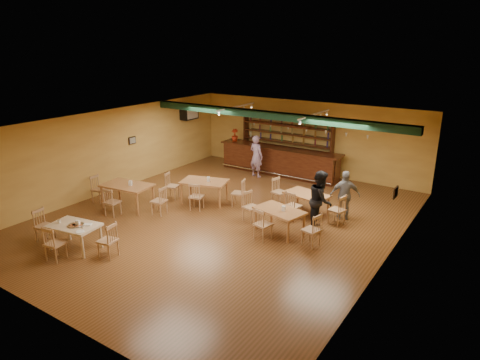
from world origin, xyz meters
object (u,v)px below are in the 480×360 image
Objects in this scene: bar_counter at (279,161)px; patron_right_a at (321,200)px; dining_table_a at (205,191)px; dining_table_d at (279,221)px; dining_table_c at (128,196)px; near_table at (75,237)px; dining_table_b at (306,204)px; patron_bar at (256,156)px.

patron_right_a is at bearing -48.91° from bar_counter.
bar_counter is 3.01× the size of patron_right_a.
dining_table_d is at bearing -29.46° from dining_table_a.
dining_table_c is 6.31m from patron_right_a.
dining_table_c is at bearing -150.95° from dining_table_a.
patron_right_a is (4.89, 4.83, 0.54)m from near_table.
dining_table_b is at bearing -49.91° from bar_counter.
bar_counter reaches higher than dining_table_b.
near_table is 0.76× the size of patron_bar.
patron_right_a reaches higher than near_table.
patron_right_a reaches higher than bar_counter.
patron_right_a is (4.23, -3.33, 0.03)m from patron_bar.
near_table is at bearing -114.04° from dining_table_b.
patron_right_a reaches higher than dining_table_b.
dining_table_a is 1.19× the size of near_table.
dining_table_d is (5.12, 1.07, -0.05)m from dining_table_c.
patron_right_a is (5.97, 1.99, 0.48)m from dining_table_c.
dining_table_a is 4.21m from patron_right_a.
dining_table_b is 0.80× the size of patron_bar.
dining_table_c is 1.25× the size of near_table.
dining_table_d is 0.80× the size of patron_right_a.
patron_bar is (-0.06, 3.49, 0.47)m from dining_table_a.
dining_table_a is at bearing 71.35° from patron_right_a.
dining_table_c is 1.15× the size of dining_table_d.
dining_table_a is at bearing -152.23° from dining_table_b.
near_table is at bearing -115.21° from dining_table_a.
dining_table_c is at bearing -110.84° from bar_counter.
dining_table_c reaches higher than dining_table_a.
dining_table_b is at bearing 44.79° from near_table.
patron_bar is 0.97× the size of patron_right_a.
dining_table_b is 1.25m from patron_right_a.
patron_bar reaches higher than dining_table_a.
dining_table_a is 0.90× the size of patron_bar.
dining_table_d is at bearing 34.87° from near_table.
dining_table_a is at bearing 38.57° from dining_table_c.
patron_right_a reaches higher than dining_table_d.
patron_bar reaches higher than dining_table_c.
dining_table_d is at bearing 139.49° from patron_bar.
dining_table_b is (2.83, -3.36, -0.22)m from bar_counter.
patron_bar is at bearing 76.18° from near_table.
dining_table_a is 2.56m from dining_table_c.
bar_counter reaches higher than dining_table_c.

